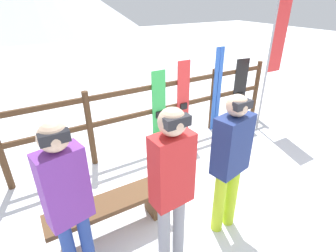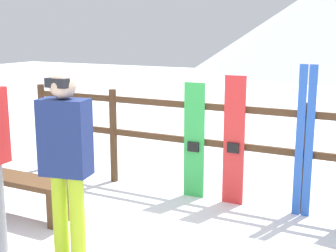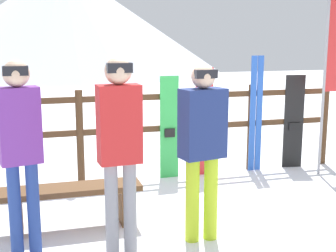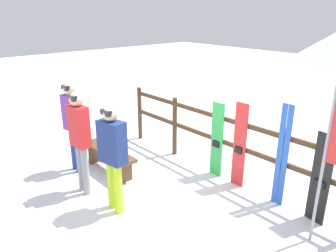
{
  "view_description": "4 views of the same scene",
  "coord_description": "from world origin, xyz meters",
  "px_view_note": "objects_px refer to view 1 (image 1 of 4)",
  "views": [
    {
      "loc": [
        -2.11,
        -2.21,
        2.61
      ],
      "look_at": [
        -0.3,
        0.82,
        0.82
      ],
      "focal_mm": 28.0,
      "sensor_mm": 36.0,
      "label": 1
    },
    {
      "loc": [
        2.28,
        -3.58,
        2.09
      ],
      "look_at": [
        0.04,
        0.77,
        1.08
      ],
      "focal_mm": 50.0,
      "sensor_mm": 36.0,
      "label": 2
    },
    {
      "loc": [
        -1.82,
        -4.63,
        2.0
      ],
      "look_at": [
        -0.24,
        0.89,
        0.89
      ],
      "focal_mm": 50.0,
      "sensor_mm": 36.0,
      "label": 3
    },
    {
      "loc": [
        3.66,
        -2.88,
        3.07
      ],
      "look_at": [
        -0.53,
        0.81,
        1.06
      ],
      "focal_mm": 35.0,
      "sensor_mm": 36.0,
      "label": 4
    }
  ],
  "objects_px": {
    "ski_pair_blue": "(217,91)",
    "snowboard_black_stripe": "(239,92)",
    "person_red": "(172,183)",
    "bench": "(110,209)",
    "person_purple": "(67,199)",
    "snowboard_red": "(183,102)",
    "rental_flag": "(275,44)",
    "snowboard_green": "(159,110)",
    "person_navy": "(231,157)"
  },
  "relations": [
    {
      "from": "ski_pair_blue",
      "to": "snowboard_black_stripe",
      "type": "distance_m",
      "value": 0.66
    },
    {
      "from": "person_red",
      "to": "ski_pair_blue",
      "type": "bearing_deg",
      "value": 42.37
    },
    {
      "from": "person_red",
      "to": "ski_pair_blue",
      "type": "distance_m",
      "value": 3.31
    },
    {
      "from": "bench",
      "to": "person_red",
      "type": "height_order",
      "value": "person_red"
    },
    {
      "from": "person_purple",
      "to": "snowboard_red",
      "type": "xyz_separation_m",
      "value": [
        2.47,
        1.95,
        -0.31
      ]
    },
    {
      "from": "rental_flag",
      "to": "snowboard_green",
      "type": "bearing_deg",
      "value": 168.54
    },
    {
      "from": "person_purple",
      "to": "person_red",
      "type": "bearing_deg",
      "value": -18.12
    },
    {
      "from": "bench",
      "to": "rental_flag",
      "type": "bearing_deg",
      "value": 15.1
    },
    {
      "from": "person_purple",
      "to": "person_navy",
      "type": "bearing_deg",
      "value": -5.51
    },
    {
      "from": "ski_pair_blue",
      "to": "snowboard_black_stripe",
      "type": "height_order",
      "value": "ski_pair_blue"
    },
    {
      "from": "person_red",
      "to": "snowboard_green",
      "type": "height_order",
      "value": "person_red"
    },
    {
      "from": "snowboard_green",
      "to": "bench",
      "type": "bearing_deg",
      "value": -135.17
    },
    {
      "from": "person_red",
      "to": "snowboard_black_stripe",
      "type": "height_order",
      "value": "person_red"
    },
    {
      "from": "snowboard_green",
      "to": "snowboard_black_stripe",
      "type": "bearing_deg",
      "value": -0.0
    },
    {
      "from": "bench",
      "to": "rental_flag",
      "type": "relative_size",
      "value": 0.52
    },
    {
      "from": "snowboard_green",
      "to": "snowboard_red",
      "type": "distance_m",
      "value": 0.52
    },
    {
      "from": "bench",
      "to": "person_purple",
      "type": "xyz_separation_m",
      "value": [
        -0.46,
        -0.47,
        0.74
      ]
    },
    {
      "from": "ski_pair_blue",
      "to": "rental_flag",
      "type": "height_order",
      "value": "rental_flag"
    },
    {
      "from": "rental_flag",
      "to": "person_navy",
      "type": "bearing_deg",
      "value": -147.18
    },
    {
      "from": "rental_flag",
      "to": "snowboard_red",
      "type": "bearing_deg",
      "value": 165.28
    },
    {
      "from": "bench",
      "to": "person_purple",
      "type": "bearing_deg",
      "value": -134.64
    },
    {
      "from": "rental_flag",
      "to": "person_red",
      "type": "bearing_deg",
      "value": -152.44
    },
    {
      "from": "person_purple",
      "to": "snowboard_black_stripe",
      "type": "xyz_separation_m",
      "value": [
        3.93,
        1.95,
        -0.37
      ]
    },
    {
      "from": "person_navy",
      "to": "snowboard_red",
      "type": "distance_m",
      "value": 2.27
    },
    {
      "from": "person_navy",
      "to": "snowboard_green",
      "type": "relative_size",
      "value": 1.19
    },
    {
      "from": "person_purple",
      "to": "rental_flag",
      "type": "height_order",
      "value": "rental_flag"
    },
    {
      "from": "snowboard_green",
      "to": "person_purple",
      "type": "bearing_deg",
      "value": -135.04
    },
    {
      "from": "person_red",
      "to": "person_purple",
      "type": "bearing_deg",
      "value": 161.88
    },
    {
      "from": "person_navy",
      "to": "snowboard_red",
      "type": "xyz_separation_m",
      "value": [
        0.8,
        2.11,
        -0.24
      ]
    },
    {
      "from": "person_purple",
      "to": "person_red",
      "type": "relative_size",
      "value": 0.98
    },
    {
      "from": "bench",
      "to": "person_navy",
      "type": "distance_m",
      "value": 1.52
    },
    {
      "from": "bench",
      "to": "snowboard_red",
      "type": "xyz_separation_m",
      "value": [
        2.01,
        1.48,
        0.43
      ]
    },
    {
      "from": "bench",
      "to": "ski_pair_blue",
      "type": "height_order",
      "value": "ski_pair_blue"
    },
    {
      "from": "snowboard_red",
      "to": "rental_flag",
      "type": "bearing_deg",
      "value": -14.72
    },
    {
      "from": "snowboard_red",
      "to": "snowboard_green",
      "type": "bearing_deg",
      "value": -179.99
    },
    {
      "from": "ski_pair_blue",
      "to": "snowboard_black_stripe",
      "type": "relative_size",
      "value": 1.21
    },
    {
      "from": "person_purple",
      "to": "rental_flag",
      "type": "xyz_separation_m",
      "value": [
        4.23,
        1.48,
        0.67
      ]
    },
    {
      "from": "person_red",
      "to": "snowboard_green",
      "type": "distance_m",
      "value": 2.51
    },
    {
      "from": "person_navy",
      "to": "person_red",
      "type": "height_order",
      "value": "person_red"
    },
    {
      "from": "snowboard_black_stripe",
      "to": "person_purple",
      "type": "bearing_deg",
      "value": -153.65
    },
    {
      "from": "person_red",
      "to": "person_navy",
      "type": "bearing_deg",
      "value": 8.04
    },
    {
      "from": "bench",
      "to": "person_navy",
      "type": "xyz_separation_m",
      "value": [
        1.21,
        -0.63,
        0.67
      ]
    },
    {
      "from": "ski_pair_blue",
      "to": "snowboard_black_stripe",
      "type": "bearing_deg",
      "value": -0.31
    },
    {
      "from": "person_red",
      "to": "rental_flag",
      "type": "distance_m",
      "value": 3.87
    },
    {
      "from": "person_navy",
      "to": "rental_flag",
      "type": "distance_m",
      "value": 3.12
    },
    {
      "from": "person_navy",
      "to": "snowboard_red",
      "type": "relative_size",
      "value": 1.11
    },
    {
      "from": "person_purple",
      "to": "person_navy",
      "type": "relative_size",
      "value": 1.03
    },
    {
      "from": "person_purple",
      "to": "snowboard_green",
      "type": "bearing_deg",
      "value": 44.96
    },
    {
      "from": "snowboard_green",
      "to": "rental_flag",
      "type": "height_order",
      "value": "rental_flag"
    },
    {
      "from": "bench",
      "to": "ski_pair_blue",
      "type": "distance_m",
      "value": 3.23
    }
  ]
}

